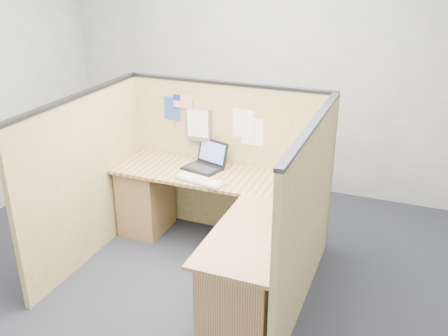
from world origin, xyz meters
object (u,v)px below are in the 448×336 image
at_px(l_desk, 217,230).
at_px(laptop, 205,161).
at_px(keyboard, 200,180).
at_px(mouse, 292,195).

distance_m(l_desk, laptop, 0.73).
distance_m(keyboard, mouse, 0.85).
xyz_separation_m(l_desk, laptop, (-0.34, 0.52, 0.40)).
distance_m(l_desk, keyboard, 0.47).
relative_size(l_desk, mouse, 16.14).
xyz_separation_m(keyboard, mouse, (0.85, -0.00, 0.01)).
bearing_deg(laptop, keyboard, -55.99).
distance_m(l_desk, mouse, 0.73).
xyz_separation_m(l_desk, mouse, (0.61, 0.19, 0.36)).
relative_size(laptop, keyboard, 0.86).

